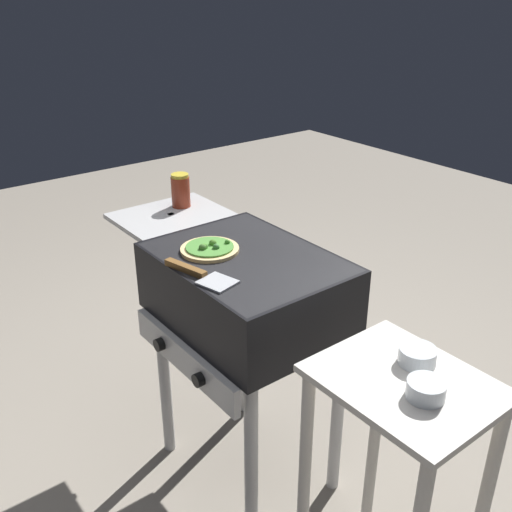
% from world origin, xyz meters
% --- Properties ---
extents(ground_plane, '(8.00, 8.00, 0.00)m').
position_xyz_m(ground_plane, '(0.00, 0.00, 0.00)').
color(ground_plane, gray).
extents(grill, '(0.96, 0.53, 0.90)m').
position_xyz_m(grill, '(-0.01, -0.00, 0.76)').
color(grill, black).
rests_on(grill, ground_plane).
extents(pizza_veggie, '(0.19, 0.19, 0.03)m').
position_xyz_m(pizza_veggie, '(-0.11, -0.07, 0.91)').
color(pizza_veggie, '#E0C17F').
rests_on(pizza_veggie, grill).
extents(sauce_jar, '(0.07, 0.07, 0.13)m').
position_xyz_m(sauce_jar, '(-0.53, 0.08, 0.97)').
color(sauce_jar, maroon).
rests_on(sauce_jar, grill).
extents(spatula, '(0.27, 0.12, 0.02)m').
position_xyz_m(spatula, '(0.02, -0.20, 0.91)').
color(spatula, '#B7BABF').
rests_on(spatula, grill).
extents(prep_table, '(0.44, 0.36, 0.81)m').
position_xyz_m(prep_table, '(0.66, 0.00, 0.57)').
color(prep_table, beige).
rests_on(prep_table, ground_plane).
extents(topping_bowl_near, '(0.09, 0.09, 0.04)m').
position_xyz_m(topping_bowl_near, '(0.73, -0.02, 0.83)').
color(topping_bowl_near, silver).
rests_on(topping_bowl_near, prep_table).
extents(topping_bowl_far, '(0.10, 0.10, 0.04)m').
position_xyz_m(topping_bowl_far, '(0.63, 0.08, 0.83)').
color(topping_bowl_far, silver).
rests_on(topping_bowl_far, prep_table).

